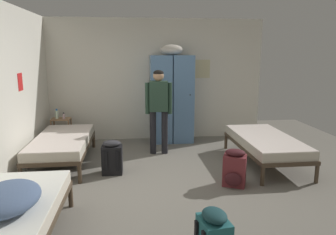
{
  "coord_description": "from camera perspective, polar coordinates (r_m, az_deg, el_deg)",
  "views": [
    {
      "loc": [
        -0.54,
        -4.44,
        1.92
      ],
      "look_at": [
        0.0,
        0.26,
        0.95
      ],
      "focal_mm": 34.26,
      "sensor_mm": 36.0,
      "label": 1
    }
  ],
  "objects": [
    {
      "name": "bed_right",
      "position": [
        5.83,
        16.92,
        -4.24
      ],
      "size": [
        0.9,
        1.9,
        0.49
      ],
      "color": "#473828",
      "rests_on": "ground_plane"
    },
    {
      "name": "backpack_black",
      "position": [
        5.24,
        -9.9,
        -7.07
      ],
      "size": [
        0.33,
        0.34,
        0.55
      ],
      "color": "black",
      "rests_on": "ground_plane"
    },
    {
      "name": "bed_left_front",
      "position": [
        3.54,
        -26.89,
        -15.58
      ],
      "size": [
        0.9,
        1.9,
        0.49
      ],
      "color": "#473828",
      "rests_on": "ground_plane"
    },
    {
      "name": "water_bottle",
      "position": [
        6.98,
        -19.18,
        0.56
      ],
      "size": [
        0.07,
        0.07,
        0.2
      ],
      "color": "silver",
      "rests_on": "shelf_unit"
    },
    {
      "name": "bedding_heap",
      "position": [
        3.38,
        -26.76,
        -12.7
      ],
      "size": [
        0.59,
        0.75,
        0.23
      ],
      "color": "slate",
      "rests_on": "bed_left_front"
    },
    {
      "name": "ground_plane",
      "position": [
        4.87,
        0.35,
        -11.64
      ],
      "size": [
        8.26,
        8.26,
        0.0
      ],
      "primitive_type": "plane",
      "color": "slate"
    },
    {
      "name": "lotion_bottle",
      "position": [
        6.9,
        -18.05,
        0.24
      ],
      "size": [
        0.05,
        0.05,
        0.13
      ],
      "color": "beige",
      "rests_on": "shelf_unit"
    },
    {
      "name": "shelf_unit",
      "position": [
        7.01,
        -18.41,
        -1.97
      ],
      "size": [
        0.38,
        0.3,
        0.57
      ],
      "color": "#99704C",
      "rests_on": "ground_plane"
    },
    {
      "name": "person_traveler",
      "position": [
        6.0,
        -1.67,
        2.41
      ],
      "size": [
        0.5,
        0.23,
        1.59
      ],
      "color": "black",
      "rests_on": "ground_plane"
    },
    {
      "name": "locker_bank",
      "position": [
        6.86,
        0.65,
        3.64
      ],
      "size": [
        0.9,
        0.55,
        2.07
      ],
      "color": "#5B84B2",
      "rests_on": "ground_plane"
    },
    {
      "name": "bed_left_rear",
      "position": [
        5.86,
        -18.28,
        -4.23
      ],
      "size": [
        0.9,
        1.9,
        0.49
      ],
      "color": "#473828",
      "rests_on": "ground_plane"
    },
    {
      "name": "backpack_maroon",
      "position": [
        4.8,
        11.75,
        -8.9
      ],
      "size": [
        0.39,
        0.4,
        0.55
      ],
      "color": "maroon",
      "rests_on": "ground_plane"
    },
    {
      "name": "room_backdrop",
      "position": [
        5.76,
        -13.3,
        5.24
      ],
      "size": [
        4.72,
        5.22,
        2.63
      ],
      "color": "silver",
      "rests_on": "ground_plane"
    }
  ]
}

